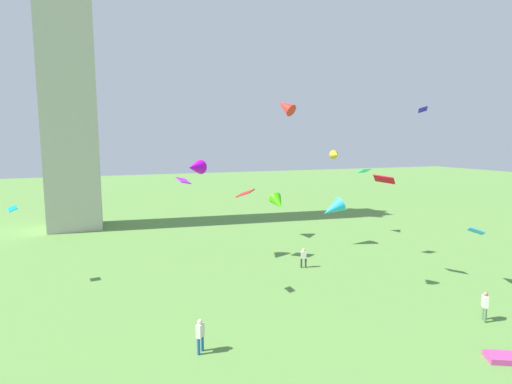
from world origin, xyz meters
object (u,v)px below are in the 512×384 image
at_px(person_0, 485,305).
at_px(kite_flying_9, 333,209).
at_px(kite_flying_5, 384,179).
at_px(person_2, 304,257).
at_px(kite_flying_0, 285,106).
at_px(kite_flying_1, 476,231).
at_px(kite_flying_3, 245,193).
at_px(kite_flying_2, 336,155).
at_px(monument_obelisk, 65,30).
at_px(kite_bundle_0, 502,358).
at_px(kite_flying_11, 13,209).
at_px(person_1, 200,334).
at_px(kite_flying_7, 183,181).
at_px(kite_flying_4, 423,110).
at_px(kite_flying_10, 364,171).
at_px(kite_flying_8, 195,167).
at_px(kite_flying_6, 278,203).

height_order(person_0, kite_flying_9, kite_flying_9).
distance_m(kite_flying_5, kite_flying_9, 10.56).
bearing_deg(kite_flying_5, person_2, 5.87).
bearing_deg(person_2, kite_flying_0, -108.40).
distance_m(kite_flying_1, kite_flying_3, 17.76).
bearing_deg(kite_flying_5, kite_flying_2, -54.05).
height_order(kite_flying_0, kite_flying_5, kite_flying_0).
distance_m(monument_obelisk, kite_flying_3, 29.69).
bearing_deg(kite_flying_5, kite_flying_9, -46.90).
distance_m(kite_flying_5, kite_bundle_0, 13.58).
distance_m(kite_flying_0, kite_flying_11, 20.24).
bearing_deg(kite_flying_3, kite_flying_9, 62.09).
xyz_separation_m(person_1, kite_flying_7, (0.57, 6.68, 6.90)).
bearing_deg(kite_flying_1, kite_flying_2, -134.64).
bearing_deg(person_2, kite_flying_4, -28.41).
bearing_deg(person_2, kite_flying_2, 67.55).
height_order(kite_flying_2, kite_flying_5, kite_flying_2).
relative_size(person_0, kite_flying_5, 1.02).
relative_size(person_2, kite_bundle_0, 1.18).
bearing_deg(kite_flying_7, kite_flying_10, -89.20).
height_order(monument_obelisk, kite_flying_9, monument_obelisk).
relative_size(person_0, person_1, 1.02).
relative_size(kite_flying_0, kite_flying_5, 0.93).
xyz_separation_m(kite_flying_9, kite_flying_11, (-26.98, -1.52, 1.91)).
height_order(person_2, kite_flying_7, kite_flying_7).
height_order(person_0, kite_bundle_0, person_0).
xyz_separation_m(kite_flying_3, kite_flying_11, (-17.37, -0.17, -0.25)).
bearing_deg(kite_flying_10, kite_flying_1, -79.63).
bearing_deg(kite_flying_10, kite_bundle_0, -112.81).
distance_m(person_0, kite_flying_5, 10.32).
relative_size(monument_obelisk, person_1, 26.45).
bearing_deg(kite_flying_8, kite_flying_7, -61.08).
bearing_deg(kite_flying_4, kite_flying_11, 109.76).
relative_size(kite_flying_0, kite_flying_10, 1.41).
bearing_deg(monument_obelisk, kite_flying_10, -42.74).
relative_size(person_1, kite_flying_6, 0.74).
height_order(kite_flying_3, kite_flying_5, kite_flying_5).
bearing_deg(kite_flying_5, kite_flying_4, 179.01).
relative_size(kite_flying_9, kite_flying_10, 2.18).
distance_m(kite_flying_6, kite_flying_9, 6.04).
height_order(kite_flying_3, kite_flying_11, kite_flying_3).
height_order(monument_obelisk, kite_flying_3, monument_obelisk).
bearing_deg(kite_flying_4, person_2, 81.03).
relative_size(person_1, kite_bundle_0, 1.25).
distance_m(person_0, kite_flying_10, 14.69).
height_order(person_2, kite_flying_9, kite_flying_9).
xyz_separation_m(person_1, kite_flying_8, (3.02, 14.58, 7.18)).
bearing_deg(kite_flying_0, kite_flying_2, -161.53).
relative_size(person_1, kite_flying_4, 1.81).
relative_size(kite_flying_6, kite_flying_10, 2.04).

